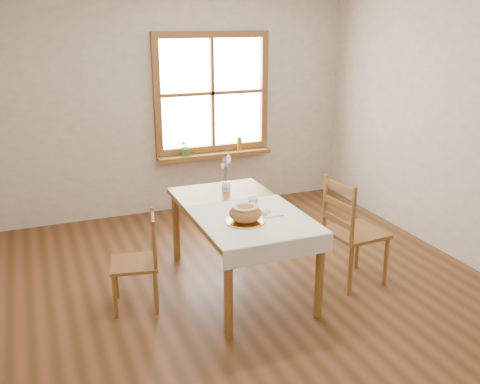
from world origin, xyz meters
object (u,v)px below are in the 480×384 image
Objects in this scene: chair_right at (356,231)px; bread_plate at (245,221)px; chair_left at (134,262)px; dining_table at (240,217)px; flower_vase at (226,187)px.

chair_right reaches higher than bread_plate.
chair_left is 0.82× the size of chair_right.
chair_right reaches higher than dining_table.
bread_plate is (-1.10, -0.04, 0.27)m from chair_right.
chair_left is 9.23× the size of flower_vase.
dining_table is 1.07m from chair_right.
flower_vase is (0.05, 0.48, 0.13)m from dining_table.
chair_right is at bearing -39.68° from flower_vase.
chair_right is 11.26× the size of flower_vase.
flower_vase is at bearing 80.18° from bread_plate.
dining_table is 1.94× the size of chair_left.
chair_right is at bearing -17.18° from dining_table.
chair_right is (1.01, -0.31, -0.16)m from dining_table.
bread_plate is (-0.09, -0.35, 0.10)m from dining_table.
chair_left is at bearing 76.31° from chair_right.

